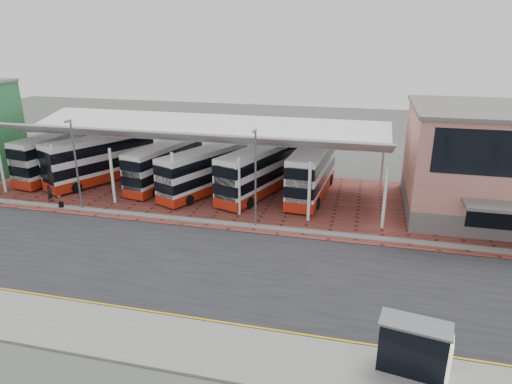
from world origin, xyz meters
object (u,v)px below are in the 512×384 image
(bus_shelter, at_px, (420,346))
(bus_3, at_px, (205,172))
(bus_2, at_px, (165,165))
(bus_4, at_px, (259,171))
(pedestrian, at_px, (50,193))
(bus_1, at_px, (101,159))
(bus_5, at_px, (312,171))
(bus_0, at_px, (63,155))

(bus_shelter, bearing_deg, bus_3, 139.72)
(bus_2, xyz_separation_m, bus_4, (9.90, -0.38, 0.15))
(bus_3, xyz_separation_m, pedestrian, (-13.13, -5.80, -1.33))
(bus_1, xyz_separation_m, pedestrian, (-1.37, -6.68, -1.55))
(bus_5, bearing_deg, bus_1, -172.94)
(bus_2, relative_size, bus_shelter, 3.15)
(bus_3, relative_size, bus_4, 0.93)
(bus_0, relative_size, bus_2, 1.11)
(bus_4, distance_m, bus_shelter, 25.89)
(bus_3, bearing_deg, bus_0, -161.97)
(bus_1, distance_m, bus_5, 21.96)
(bus_3, distance_m, bus_shelter, 28.14)
(bus_4, xyz_separation_m, bus_5, (4.99, 1.14, 0.07))
(bus_2, xyz_separation_m, bus_5, (14.89, 0.75, 0.22))
(bus_0, xyz_separation_m, bus_shelter, (34.76, -23.18, -0.70))
(bus_3, xyz_separation_m, bus_4, (5.18, 0.88, 0.13))
(bus_2, distance_m, bus_shelter, 32.26)
(bus_1, xyz_separation_m, bus_3, (11.77, -0.87, -0.22))
(bus_0, xyz_separation_m, bus_5, (26.89, 0.42, -0.02))
(bus_5, bearing_deg, pedestrian, -157.37)
(bus_3, distance_m, bus_5, 10.36)
(bus_0, bearing_deg, bus_3, 4.13)
(bus_1, bearing_deg, bus_0, -161.53)
(bus_4, bearing_deg, pedestrian, -141.59)
(bus_3, height_order, pedestrian, bus_3)
(bus_2, height_order, pedestrian, bus_2)
(bus_0, relative_size, bus_5, 1.02)
(bus_0, bearing_deg, bus_shelter, -24.14)
(bus_4, xyz_separation_m, bus_shelter, (12.86, -22.47, -0.61))
(bus_1, relative_size, bus_4, 1.02)
(bus_1, height_order, pedestrian, bus_1)
(bus_0, height_order, bus_5, bus_0)
(bus_2, bearing_deg, bus_3, -3.20)
(bus_1, relative_size, bus_5, 0.99)
(pedestrian, bearing_deg, bus_shelter, -106.67)
(bus_5, relative_size, bus_shelter, 3.44)
(bus_2, height_order, bus_shelter, bus_2)
(bus_0, xyz_separation_m, bus_2, (12.00, -0.33, -0.24))
(bus_5, bearing_deg, bus_shelter, -67.48)
(bus_3, xyz_separation_m, bus_shelter, (18.04, -21.59, -0.48))
(bus_0, height_order, bus_1, bus_1)
(pedestrian, bearing_deg, bus_2, -39.77)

